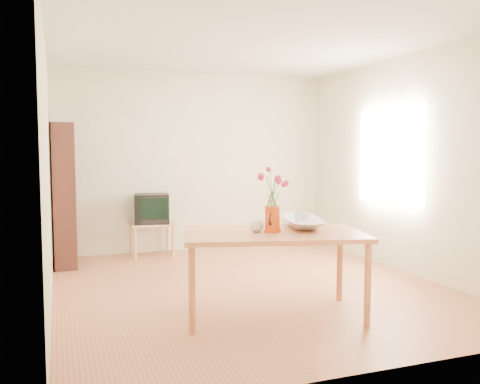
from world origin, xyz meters
name	(u,v)px	position (x,y,z in m)	size (l,w,h in m)	color
room	(252,166)	(0.03, 0.00, 1.30)	(4.50, 4.50, 4.50)	#A35C3A
table	(273,240)	(-0.14, -0.96, 0.68)	(1.73, 1.24, 0.75)	#B8633F
tv_stand	(152,228)	(-0.70, 1.97, 0.39)	(0.60, 0.45, 0.46)	tan
bookshelf	(64,200)	(-1.85, 1.75, 0.84)	(0.28, 0.70, 1.80)	black
pitcher	(272,220)	(-0.15, -0.95, 0.85)	(0.16, 0.20, 0.23)	#CE410C
flowers	(273,186)	(-0.15, -0.96, 1.15)	(0.26, 0.26, 0.37)	#ED3766
mug	(257,227)	(-0.28, -0.91, 0.80)	(0.12, 0.12, 0.09)	white
bowl	(303,201)	(0.23, -0.78, 1.00)	(0.52, 0.52, 0.49)	white
teacup_a	(299,206)	(0.19, -0.78, 0.95)	(0.08, 0.08, 0.07)	white
teacup_b	(306,206)	(0.27, -0.76, 0.95)	(0.07, 0.07, 0.06)	white
television	(151,208)	(-0.70, 1.98, 0.67)	(0.52, 0.49, 0.40)	black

